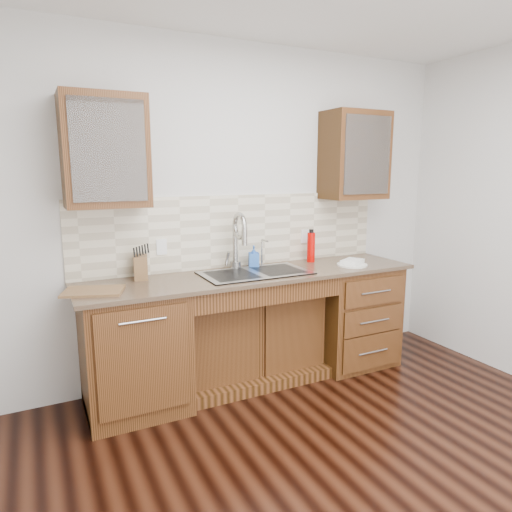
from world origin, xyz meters
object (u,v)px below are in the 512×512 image
cutting_board (93,291)px  knife_block (141,267)px  soap_bottle (254,257)px  plate (352,265)px  water_bottle (311,247)px

cutting_board → knife_block: bearing=33.2°
soap_bottle → cutting_board: size_ratio=0.48×
soap_bottle → cutting_board: 1.32m
plate → knife_block: 1.73m
water_bottle → knife_block: 1.48m
soap_bottle → water_bottle: 0.55m
soap_bottle → water_bottle: size_ratio=0.71×
water_bottle → cutting_board: water_bottle is taller
soap_bottle → plate: bearing=-2.1°
soap_bottle → plate: (0.77, -0.31, -0.08)m
plate → knife_block: bearing=169.6°
plate → soap_bottle: bearing=158.2°
water_bottle → plate: water_bottle is taller
soap_bottle → plate: size_ratio=0.71×
water_bottle → cutting_board: 1.86m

